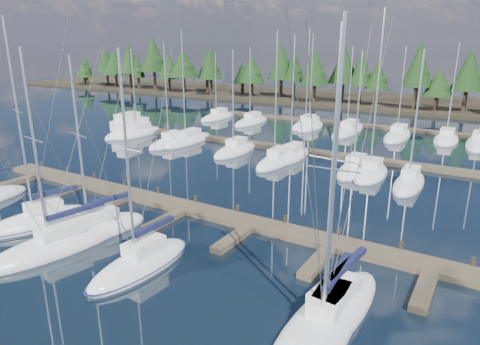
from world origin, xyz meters
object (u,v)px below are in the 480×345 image
Objects in this scene: front_sailboat_5 at (329,314)px; front_sailboat_3 at (95,230)px; front_sailboat_1 at (40,221)px; front_sailboat_6 at (326,322)px; front_sailboat_2 at (57,246)px; front_sailboat_4 at (141,264)px; motor_yacht_left at (130,130)px; main_dock at (183,210)px.

front_sailboat_3 is at bearing 177.40° from front_sailboat_5.
front_sailboat_1 is 1.06× the size of front_sailboat_6.
front_sailboat_5 is (17.53, 2.13, 0.01)m from front_sailboat_2.
front_sailboat_1 is 1.14× the size of front_sailboat_2.
front_sailboat_4 is at bearing -178.01° from front_sailboat_6.
front_sailboat_1 reaches higher than motor_yacht_left.
front_sailboat_4 reaches higher than main_dock.
front_sailboat_6 is at bearing -84.88° from front_sailboat_5.
motor_yacht_left is (-25.31, 19.64, 0.35)m from main_dock.
front_sailboat_3 is (-2.90, -6.19, 0.09)m from main_dock.
front_sailboat_2 is at bearing -52.27° from motor_yacht_left.
front_sailboat_2 is 0.93× the size of front_sailboat_6.
motor_yacht_left is at bearing 135.86° from front_sailboat_4.
front_sailboat_2 is at bearing -175.33° from front_sailboat_6.
main_dock is at bearing 71.36° from front_sailboat_2.
front_sailboat_5 is at bearing 0.58° from front_sailboat_1.
front_sailboat_5 reaches higher than front_sailboat_3.
front_sailboat_1 is (-7.55, -7.20, 0.10)m from main_dock.
main_dock is at bearing 43.62° from front_sailboat_1.
front_sailboat_1 is at bearing 175.42° from front_sailboat_4.
front_sailboat_3 is 0.96× the size of front_sailboat_4.
front_sailboat_1 is at bearing -167.75° from front_sailboat_3.
motor_yacht_left is (-39.83, 27.31, 0.25)m from front_sailboat_6.
main_dock is 16.06m from front_sailboat_5.
motor_yacht_left reaches higher than main_dock.
front_sailboat_3 is at bearing 86.65° from front_sailboat_2.
front_sailboat_2 is at bearing -108.64° from main_dock.
front_sailboat_6 is (11.28, 0.39, 0.01)m from front_sailboat_4.
front_sailboat_6 is at bearing -4.86° from front_sailboat_3.
front_sailboat_3 is 34.20m from motor_yacht_left.
front_sailboat_5 is at bearing 95.12° from front_sailboat_6.
front_sailboat_5 is at bearing 6.93° from front_sailboat_2.
front_sailboat_2 reaches higher than motor_yacht_left.
main_dock is at bearing 64.88° from front_sailboat_3.
front_sailboat_6 is 48.30m from motor_yacht_left.
front_sailboat_1 is 1.14× the size of front_sailboat_4.
motor_yacht_left is (-28.55, 27.71, 0.26)m from front_sailboat_4.
front_sailboat_5 is at bearing 5.53° from front_sailboat_4.
motor_yacht_left is at bearing 146.21° from front_sailboat_5.
front_sailboat_5 is at bearing -2.60° from front_sailboat_3.
front_sailboat_4 is (6.31, 1.04, 0.01)m from front_sailboat_2.
front_sailboat_4 reaches higher than front_sailboat_3.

